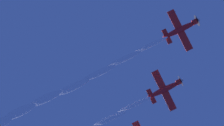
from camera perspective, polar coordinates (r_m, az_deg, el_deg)
The scene contains 3 objects.
airplane_lead at distance 82.78m, azimuth 10.47°, elevation 5.10°, with size 8.53×9.12×4.03m.
airplane_left_wingman at distance 84.05m, azimuth 8.11°, elevation -3.88°, with size 8.53×9.18×3.90m.
smoke_trail_lead at distance 86.24m, azimuth -15.12°, elevation -7.90°, with size 56.09×21.10×7.00m.
Camera 1 is at (1.32, -14.46, 2.13)m, focal length 60.56 mm.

